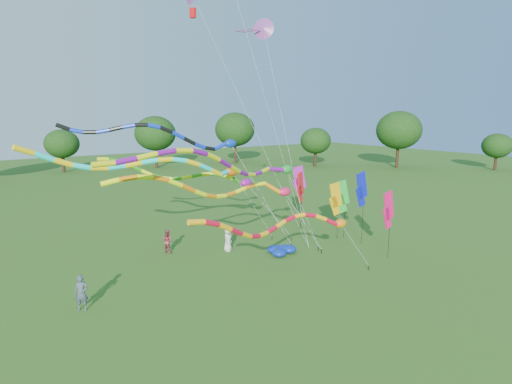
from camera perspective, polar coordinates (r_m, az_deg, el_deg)
ground at (r=24.74m, az=9.00°, el=-11.50°), size 160.00×160.00×0.00m
tree_ring at (r=20.24m, az=6.24°, el=0.15°), size 117.91×120.46×9.64m
tube_kite_red at (r=20.35m, az=4.87°, el=-4.34°), size 12.58×2.42×5.97m
tube_kite_orange at (r=22.88m, az=-3.63°, el=0.44°), size 14.01×1.79×7.08m
tube_kite_purple at (r=21.16m, az=-2.83°, el=3.51°), size 15.12×4.35×8.42m
tube_kite_blue at (r=25.76m, az=-10.98°, el=7.17°), size 13.57×3.54×9.24m
tube_kite_cyan at (r=25.45m, az=-11.43°, el=3.37°), size 15.97×1.65×8.29m
tube_kite_green at (r=29.47m, az=-8.08°, el=2.14°), size 11.80×5.44×6.90m
delta_kite_high_c at (r=29.60m, az=0.98°, el=20.96°), size 3.77×4.17×15.35m
banner_pole_red at (r=33.52m, az=5.94°, el=0.61°), size 1.09×0.56×4.74m
banner_pole_violet at (r=34.06m, az=5.78°, el=1.43°), size 1.14×0.39×5.12m
banner_pole_orange at (r=31.67m, az=10.56°, el=-0.92°), size 1.15×0.35×4.29m
banner_pole_magenta_b at (r=28.16m, az=17.23°, el=-2.33°), size 1.16×0.15×4.45m
banner_pole_blue_b at (r=30.50m, az=13.88°, el=0.32°), size 1.16×0.09×5.24m
banner_pole_green at (r=32.05m, az=11.41°, el=-0.61°), size 1.12×0.46×4.40m
blue_nylon_heap at (r=28.92m, az=3.26°, el=-7.57°), size 1.19×1.19×0.54m
person_a at (r=29.08m, az=-3.78°, el=-6.29°), size 0.94×0.91×1.63m
person_b at (r=22.26m, az=-22.26°, el=-12.36°), size 0.76×0.68×1.74m
person_c at (r=29.28m, az=-11.69°, el=-6.44°), size 0.79×0.90×1.57m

